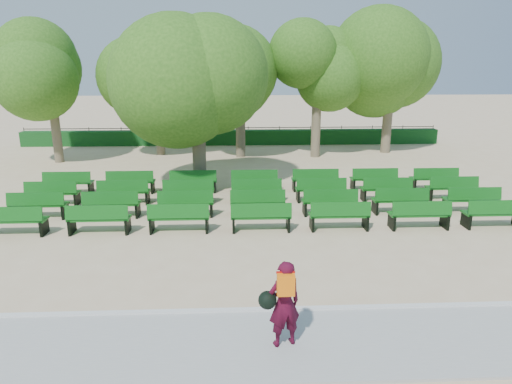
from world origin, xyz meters
TOP-DOWN VIEW (x-y plane):
  - ground at (0.00, 0.00)m, footprint 120.00×120.00m
  - paving at (0.00, -7.40)m, footprint 30.00×2.20m
  - curb at (0.00, -6.25)m, footprint 30.00×0.12m
  - hedge at (0.00, 14.00)m, footprint 26.00×0.70m
  - fence at (0.00, 14.40)m, footprint 26.00×0.10m
  - tree_line at (0.00, 10.00)m, footprint 21.80×6.80m
  - bench_array at (0.92, 0.78)m, footprint 1.86×0.67m
  - tree_among at (-1.27, 3.39)m, footprint 4.83×4.83m
  - person at (0.99, -7.45)m, footprint 0.80×0.54m

SIDE VIEW (x-z plane):
  - ground at x=0.00m, z-range 0.00..0.00m
  - fence at x=0.00m, z-range -0.51..0.51m
  - tree_line at x=0.00m, z-range -3.52..3.52m
  - paving at x=0.00m, z-range 0.00..0.06m
  - curb at x=0.00m, z-range 0.00..0.10m
  - bench_array at x=0.92m, z-range -0.48..0.67m
  - hedge at x=0.00m, z-range 0.00..0.90m
  - person at x=0.99m, z-range 0.09..1.71m
  - tree_among at x=-1.27m, z-range 1.19..7.96m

